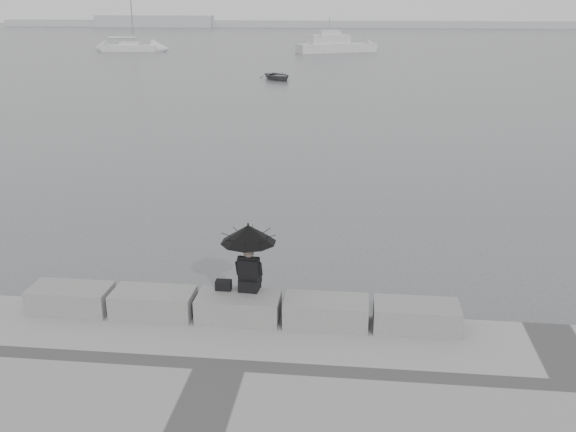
# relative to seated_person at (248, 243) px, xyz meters

# --- Properties ---
(ground) EXTENTS (360.00, 360.00, 0.00)m
(ground) POSITION_rel_seated_person_xyz_m (-0.17, 0.18, -1.99)
(ground) COLOR #4B4E51
(ground) RESTS_ON ground
(stone_block_far_left) EXTENTS (1.60, 0.80, 0.50)m
(stone_block_far_left) POSITION_rel_seated_person_xyz_m (-3.57, -0.27, -1.24)
(stone_block_far_left) COLOR slate
(stone_block_far_left) RESTS_ON promenade
(stone_block_left) EXTENTS (1.60, 0.80, 0.50)m
(stone_block_left) POSITION_rel_seated_person_xyz_m (-1.87, -0.27, -1.24)
(stone_block_left) COLOR slate
(stone_block_left) RESTS_ON promenade
(stone_block_centre) EXTENTS (1.60, 0.80, 0.50)m
(stone_block_centre) POSITION_rel_seated_person_xyz_m (-0.17, -0.27, -1.24)
(stone_block_centre) COLOR slate
(stone_block_centre) RESTS_ON promenade
(stone_block_right) EXTENTS (1.60, 0.80, 0.50)m
(stone_block_right) POSITION_rel_seated_person_xyz_m (1.53, -0.27, -1.24)
(stone_block_right) COLOR slate
(stone_block_right) RESTS_ON promenade
(stone_block_far_right) EXTENTS (1.60, 0.80, 0.50)m
(stone_block_far_right) POSITION_rel_seated_person_xyz_m (3.23, -0.27, -1.24)
(stone_block_far_right) COLOR slate
(stone_block_far_right) RESTS_ON promenade
(seated_person) EXTENTS (1.09, 1.09, 1.39)m
(seated_person) POSITION_rel_seated_person_xyz_m (0.00, 0.00, 0.00)
(seated_person) COLOR black
(seated_person) RESTS_ON stone_block_centre
(bag) EXTENTS (0.31, 0.18, 0.20)m
(bag) POSITION_rel_seated_person_xyz_m (-0.50, -0.04, -0.89)
(bag) COLOR black
(bag) RESTS_ON stone_block_centre
(distant_landmass) EXTENTS (180.00, 8.00, 2.80)m
(distant_landmass) POSITION_rel_seated_person_xyz_m (-8.31, 154.69, -1.09)
(distant_landmass) COLOR #ADB0B2
(distant_landmass) RESTS_ON ground
(sailboat_left) EXTENTS (7.39, 2.62, 12.90)m
(sailboat_left) POSITION_rel_seated_person_xyz_m (-28.41, 73.30, -1.46)
(sailboat_left) COLOR silver
(sailboat_left) RESTS_ON ground
(motor_cruiser) EXTENTS (10.52, 7.05, 4.50)m
(motor_cruiser) POSITION_rel_seated_person_xyz_m (-1.28, 74.45, -1.09)
(motor_cruiser) COLOR silver
(motor_cruiser) RESTS_ON ground
(dinghy) EXTENTS (3.80, 3.29, 0.60)m
(dinghy) POSITION_rel_seated_person_xyz_m (-4.96, 43.45, -1.68)
(dinghy) COLOR slate
(dinghy) RESTS_ON ground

